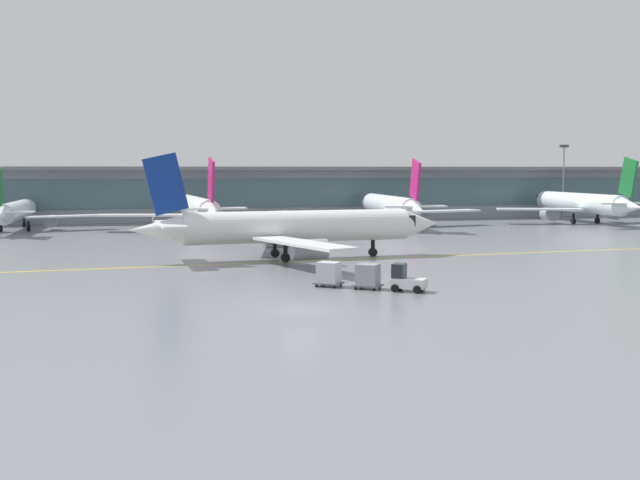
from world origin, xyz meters
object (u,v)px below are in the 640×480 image
object	(u,v)px
gate_airplane_1	(16,212)
gate_airplane_4	(581,203)
apron_light_mast_1	(563,178)
gate_airplane_3	(390,206)
taxiing_regional_jet	(294,228)
baggage_tug	(406,280)
cargo_dolly_trailing	(329,273)
gate_airplane_2	(197,208)
cargo_dolly_lead	(368,275)

from	to	relation	value
gate_airplane_1	gate_airplane_4	xyz separation A→B (m)	(91.50, -3.03, 0.47)
apron_light_mast_1	gate_airplane_3	bearing A→B (deg)	-160.58
taxiing_regional_jet	baggage_tug	world-z (taller)	taxiing_regional_jet
gate_airplane_3	baggage_tug	distance (m)	65.19
gate_airplane_4	baggage_tug	distance (m)	82.03
baggage_tug	cargo_dolly_trailing	distance (m)	6.24
gate_airplane_3	taxiing_regional_jet	size ratio (longest dim) A/B	0.99
baggage_tug	gate_airplane_4	bearing A→B (deg)	84.29
gate_airplane_3	cargo_dolly_trailing	size ratio (longest dim) A/B	12.23
gate_airplane_1	gate_airplane_2	distance (m)	26.90
baggage_tug	cargo_dolly_trailing	size ratio (longest dim) A/B	1.11
gate_airplane_2	cargo_dolly_trailing	xyz separation A→B (m)	(7.01, -58.41, -2.19)
gate_airplane_2	cargo_dolly_lead	size ratio (longest dim) A/B	12.39
apron_light_mast_1	taxiing_regional_jet	bearing A→B (deg)	-138.65
gate_airplane_3	cargo_dolly_lead	bearing A→B (deg)	162.22
cargo_dolly_trailing	taxiing_regional_jet	bearing A→B (deg)	122.42
baggage_tug	gate_airplane_3	bearing A→B (deg)	107.78
gate_airplane_2	gate_airplane_3	xyz separation A→B (m)	(30.69, 0.53, -0.03)
gate_airplane_4	cargo_dolly_lead	bearing A→B (deg)	138.41
gate_airplane_2	cargo_dolly_lead	distance (m)	61.04
apron_light_mast_1	gate_airplane_1	bearing A→B (deg)	-173.95
taxiing_regional_jet	cargo_dolly_trailing	world-z (taller)	taxiing_regional_jet
gate_airplane_3	cargo_dolly_lead	size ratio (longest dim) A/B	12.23
taxiing_regional_jet	cargo_dolly_trailing	xyz separation A→B (m)	(-0.60, -18.42, -2.19)
gate_airplane_1	baggage_tug	xyz separation A→B (m)	(38.78, -65.83, -1.96)
gate_airplane_3	cargo_dolly_lead	xyz separation A→B (m)	(-21.01, -60.76, -2.16)
gate_airplane_4	cargo_dolly_trailing	size ratio (longest dim) A/B	12.64
gate_airplane_1	gate_airplane_2	world-z (taller)	gate_airplane_2
gate_airplane_1	cargo_dolly_trailing	bearing A→B (deg)	-152.14
gate_airplane_4	baggage_tug	world-z (taller)	gate_airplane_4
gate_airplane_2	cargo_dolly_lead	world-z (taller)	gate_airplane_2
cargo_dolly_lead	cargo_dolly_trailing	bearing A→B (deg)	180.00
taxiing_regional_jet	gate_airplane_3	bearing A→B (deg)	55.43
cargo_dolly_trailing	apron_light_mast_1	xyz separation A→B (m)	(62.00, 72.45, 6.49)
taxiing_regional_jet	baggage_tug	size ratio (longest dim) A/B	11.12
gate_airplane_1	apron_light_mast_1	bearing A→B (deg)	-84.44
gate_airplane_2	baggage_tug	world-z (taller)	gate_airplane_2
taxiing_regional_jet	cargo_dolly_lead	distance (m)	20.47
gate_airplane_1	gate_airplane_4	bearing A→B (deg)	-92.39
gate_airplane_2	taxiing_regional_jet	size ratio (longest dim) A/B	1.00
gate_airplane_3	cargo_dolly_trailing	world-z (taller)	gate_airplane_3
cargo_dolly_lead	gate_airplane_4	bearing A→B (deg)	82.20
cargo_dolly_trailing	gate_airplane_1	bearing A→B (deg)	152.65
taxiing_regional_jet	gate_airplane_1	bearing A→B (deg)	123.04
gate_airplane_3	gate_airplane_4	distance (m)	34.19
cargo_dolly_lead	apron_light_mast_1	xyz separation A→B (m)	(59.33, 74.27, 6.49)
gate_airplane_2	baggage_tug	xyz separation A→B (m)	(12.16, -61.92, -2.35)
gate_airplane_2	gate_airplane_4	world-z (taller)	gate_airplane_4
gate_airplane_4	taxiing_regional_jet	distance (m)	70.35
taxiing_regional_jet	baggage_tug	bearing A→B (deg)	-83.21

